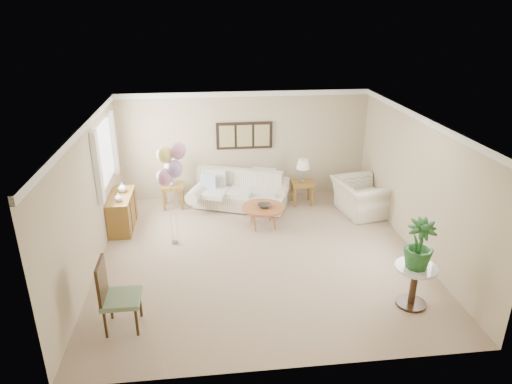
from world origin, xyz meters
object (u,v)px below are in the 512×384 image
sofa (241,193)px  coffee_table (263,208)px  accent_chair (115,294)px  balloon_cluster (171,164)px  armchair (361,197)px

sofa → coffee_table: size_ratio=2.86×
accent_chair → balloon_cluster: (0.73, 2.55, 1.10)m
armchair → balloon_cluster: 4.43m
armchair → accent_chair: size_ratio=1.08×
sofa → accent_chair: 4.73m
balloon_cluster → armchair: bearing=12.9°
coffee_table → armchair: 2.34m
sofa → accent_chair: accent_chair is taller
coffee_table → balloon_cluster: (-1.83, -0.55, 1.26)m
accent_chair → sofa: bearing=62.6°
sofa → armchair: bearing=-14.7°
coffee_table → balloon_cluster: 2.29m
armchair → balloon_cluster: size_ratio=0.58×
coffee_table → armchair: armchair is taller
armchair → accent_chair: accent_chair is taller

